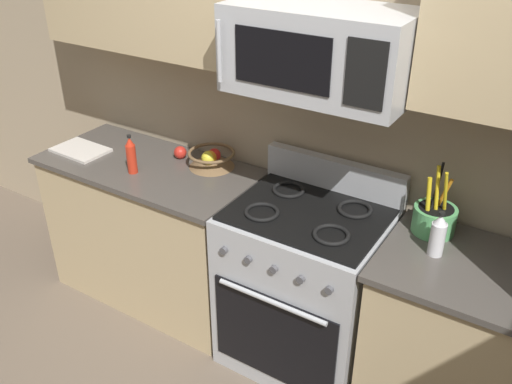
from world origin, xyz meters
name	(u,v)px	position (x,y,z in m)	size (l,w,h in m)	color
wall_back	(347,114)	(0.00, 1.06, 1.30)	(8.00, 0.10, 2.60)	tan
counter_left	(154,231)	(-1.03, 0.68, 0.46)	(1.28, 0.62, 0.91)	tan
range_oven	(305,286)	(0.00, 0.68, 0.47)	(0.76, 0.67, 1.09)	#B2B5BA
counter_right	(461,349)	(0.80, 0.68, 0.46)	(0.83, 0.62, 0.91)	tan
microwave	(320,51)	(0.00, 0.71, 1.69)	(0.78, 0.44, 0.37)	#B2B5BA
utensil_crock	(434,218)	(0.55, 0.86, 0.98)	(0.19, 0.19, 0.33)	#59AD66
fruit_basket	(211,158)	(-0.70, 0.85, 0.96)	(0.26, 0.26, 0.11)	brown
apple_loose	(180,152)	(-0.92, 0.84, 0.95)	(0.07, 0.07, 0.07)	red
cutting_board	(81,150)	(-1.48, 0.60, 0.92)	(0.32, 0.22, 0.02)	silver
bottle_vinegar	(438,235)	(0.61, 0.69, 1.01)	(0.07, 0.07, 0.21)	silver
bottle_hot_sauce	(131,156)	(-1.03, 0.56, 1.01)	(0.05, 0.05, 0.22)	red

